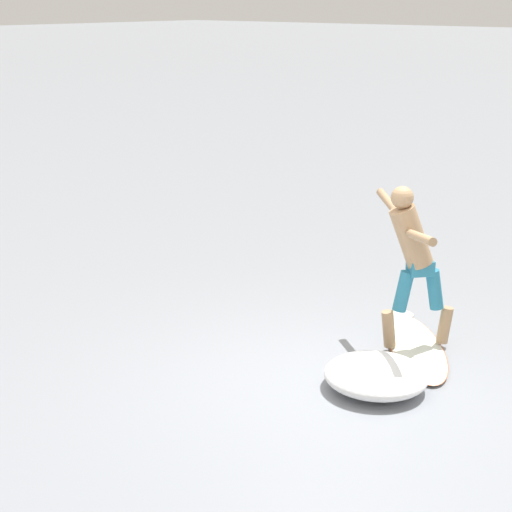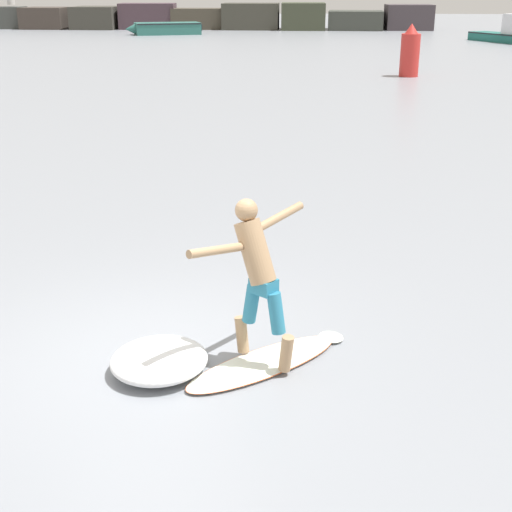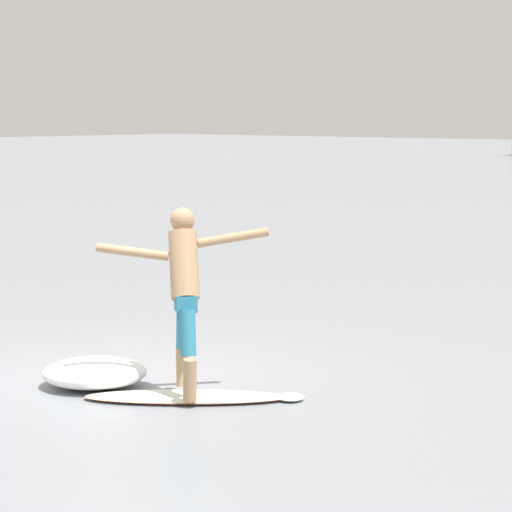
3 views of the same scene
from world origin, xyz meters
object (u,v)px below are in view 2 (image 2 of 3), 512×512
Objects in this scene: fishing_boat_near_jetty at (165,28)px; channel_marker_buoy at (410,53)px; surfboard at (266,362)px; surfer at (257,268)px.

channel_marker_buoy is (16.12, -27.85, 0.54)m from fishing_boat_near_jetty.
surfer is at bearing 159.04° from surfboard.
fishing_boat_near_jetty is (-10.89, 54.41, 0.47)m from surfboard.
surfboard is 1.10m from surfer.
fishing_boat_near_jetty is (-10.78, 54.37, -0.62)m from surfer.
surfer reaches higher than fishing_boat_near_jetty.
fishing_boat_near_jetty is 2.75× the size of channel_marker_buoy.
surfboard is 1.07× the size of surfer.
surfer reaches higher than surfboard.
fishing_boat_near_jetty is at bearing 120.06° from channel_marker_buoy.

